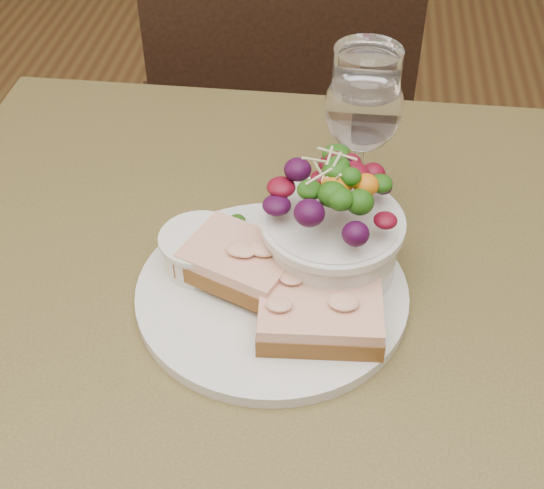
# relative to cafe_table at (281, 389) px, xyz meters

# --- Properties ---
(cafe_table) EXTENTS (0.80, 0.80, 0.75)m
(cafe_table) POSITION_rel_cafe_table_xyz_m (0.00, 0.00, 0.00)
(cafe_table) COLOR #43391C
(cafe_table) RESTS_ON ground
(chair_far) EXTENTS (0.53, 0.53, 0.90)m
(chair_far) POSITION_rel_cafe_table_xyz_m (-0.11, 0.73, -0.36)
(chair_far) COLOR black
(chair_far) RESTS_ON ground
(dinner_plate) EXTENTS (0.25, 0.25, 0.01)m
(dinner_plate) POSITION_rel_cafe_table_xyz_m (-0.01, 0.03, 0.11)
(dinner_plate) COLOR silver
(dinner_plate) RESTS_ON cafe_table
(sandwich_front) EXTENTS (0.11, 0.09, 0.03)m
(sandwich_front) POSITION_rel_cafe_table_xyz_m (0.03, -0.01, 0.13)
(sandwich_front) COLOR #533716
(sandwich_front) RESTS_ON dinner_plate
(sandwich_back) EXTENTS (0.12, 0.11, 0.03)m
(sandwich_back) POSITION_rel_cafe_table_xyz_m (-0.04, 0.04, 0.14)
(sandwich_back) COLOR #533716
(sandwich_back) RESTS_ON dinner_plate
(ramekin) EXTENTS (0.07, 0.07, 0.04)m
(ramekin) POSITION_rel_cafe_table_xyz_m (-0.08, 0.05, 0.13)
(ramekin) COLOR silver
(ramekin) RESTS_ON dinner_plate
(salad_bowl) EXTENTS (0.12, 0.12, 0.13)m
(salad_bowl) POSITION_rel_cafe_table_xyz_m (0.04, 0.06, 0.17)
(salad_bowl) COLOR silver
(salad_bowl) RESTS_ON dinner_plate
(garnish) EXTENTS (0.05, 0.04, 0.02)m
(garnish) POSITION_rel_cafe_table_xyz_m (-0.07, 0.09, 0.12)
(garnish) COLOR #12370A
(garnish) RESTS_ON dinner_plate
(wine_glass) EXTENTS (0.08, 0.08, 0.18)m
(wine_glass) POSITION_rel_cafe_table_xyz_m (0.06, 0.17, 0.22)
(wine_glass) COLOR white
(wine_glass) RESTS_ON cafe_table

